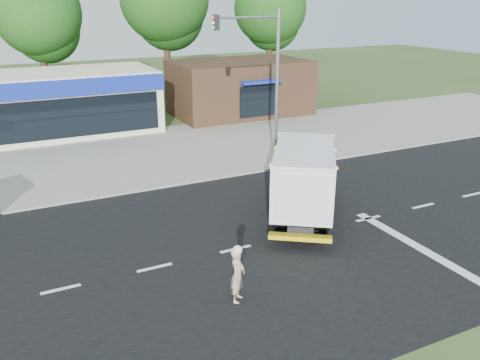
{
  "coord_description": "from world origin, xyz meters",
  "views": [
    {
      "loc": [
        -10.01,
        -14.64,
        8.55
      ],
      "look_at": [
        -1.7,
        2.27,
        1.7
      ],
      "focal_mm": 38.0,
      "sensor_mm": 36.0,
      "label": 1
    }
  ],
  "objects": [
    {
      "name": "retail_strip_mall",
      "position": [
        -9.0,
        19.93,
        2.01
      ],
      "size": [
        18.0,
        6.2,
        4.0
      ],
      "color": "beige",
      "rests_on": "ground"
    },
    {
      "name": "traffic_signal_pole",
      "position": [
        2.35,
        7.6,
        4.92
      ],
      "size": [
        3.51,
        0.25,
        8.0
      ],
      "color": "gray",
      "rests_on": "ground"
    },
    {
      "name": "ground",
      "position": [
        0.0,
        0.0,
        0.0
      ],
      "size": [
        120.0,
        120.0,
        0.0
      ],
      "primitive_type": "plane",
      "color": "#385123",
      "rests_on": "ground"
    },
    {
      "name": "parking_apron",
      "position": [
        0.0,
        14.0,
        0.01
      ],
      "size": [
        60.0,
        9.0,
        0.02
      ],
      "primitive_type": "cube",
      "color": "gray",
      "rests_on": "ground"
    },
    {
      "name": "sidewalk",
      "position": [
        0.0,
        8.2,
        0.06
      ],
      "size": [
        60.0,
        2.4,
        0.12
      ],
      "primitive_type": "cube",
      "color": "gray",
      "rests_on": "ground"
    },
    {
      "name": "brown_storefront",
      "position": [
        7.0,
        19.98,
        2.0
      ],
      "size": [
        10.0,
        6.7,
        4.0
      ],
      "color": "#382316",
      "rests_on": "ground"
    },
    {
      "name": "lane_markings",
      "position": [
        1.35,
        -1.35,
        0.02
      ],
      "size": [
        55.2,
        7.0,
        0.01
      ],
      "color": "silver",
      "rests_on": "road_asphalt"
    },
    {
      "name": "background_trees",
      "position": [
        -0.85,
        28.16,
        7.38
      ],
      "size": [
        36.77,
        7.39,
        12.1
      ],
      "color": "#332114",
      "rests_on": "ground"
    },
    {
      "name": "emergency_worker",
      "position": [
        -4.34,
        -2.93,
        0.89
      ],
      "size": [
        0.72,
        0.74,
        1.82
      ],
      "rotation": [
        0.0,
        0.0,
        0.85
      ],
      "color": "tan",
      "rests_on": "ground"
    },
    {
      "name": "ems_box_truck",
      "position": [
        0.87,
        1.63,
        1.77
      ],
      "size": [
        5.67,
        6.92,
        3.07
      ],
      "rotation": [
        0.0,
        0.0,
        0.97
      ],
      "color": "black",
      "rests_on": "ground"
    },
    {
      "name": "road_asphalt",
      "position": [
        0.0,
        0.0,
        0.0
      ],
      "size": [
        60.0,
        14.0,
        0.02
      ],
      "primitive_type": "cube",
      "color": "black",
      "rests_on": "ground"
    }
  ]
}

